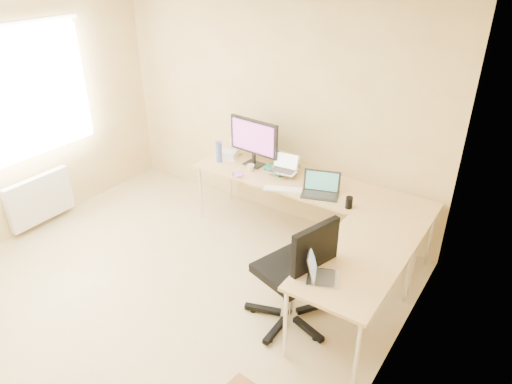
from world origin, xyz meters
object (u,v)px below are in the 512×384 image
Objects in this scene: laptop_center at (283,163)px; laptop_black at (321,185)px; keyboard at (283,189)px; desk_fan at (238,145)px; desk_main at (307,212)px; office_chair at (291,274)px; mug at (251,168)px; water_bottle at (219,152)px; desk_return at (352,295)px; monitor at (254,143)px; laptop_return at (324,268)px.

laptop_black is at bearing -23.29° from laptop_center.
desk_fan reaches higher than keyboard.
laptop_black reaches higher than keyboard.
office_chair is at bearing -68.00° from desk_main.
water_bottle is at bearing 179.53° from mug.
desk_return is 3.50× the size of laptop_black.
laptop_black is (0.54, -0.17, -0.03)m from laptop_center.
water_bottle reaches higher than mug.
desk_return is 2.02× the size of monitor.
water_bottle reaches higher than keyboard.
desk_main is 0.56m from laptop_black.
keyboard is (-1.12, 0.70, 0.37)m from desk_return.
keyboard is 4.64× the size of mug.
desk_main is 1.40m from desk_return.
desk_return is at bearing -36.10° from desk_fan.
water_bottle is (-0.82, -0.09, -0.03)m from laptop_center.
office_chair reaches higher than mug.
mug is at bearing -171.09° from desk_main.
water_bottle reaches higher than laptop_return.
office_chair is at bearing -47.60° from desk_fan.
desk_main is at bearing 40.77° from keyboard.
office_chair is at bearing -94.76° from laptop_black.
mug is at bearing -171.59° from laptop_center.
office_chair is (0.79, -1.18, -0.38)m from laptop_center.
office_chair is (-0.49, -0.19, 0.14)m from desk_return.
desk_main and desk_return have the same top height.
monitor is at bearing 126.06° from keyboard.
desk_fan is at bearing 28.41° from laptop_return.
desk_fan is (-1.07, 0.20, 0.48)m from desk_main.
keyboard is at bearing -11.19° from water_bottle.
office_chair is at bearing -34.12° from water_bottle.
desk_main is 0.80m from mug.
keyboard is 1.06m from desk_fan.
laptop_black reaches higher than mug.
mug is 0.08× the size of office_chair.
laptop_return is at bearing -80.72° from laptop_black.
desk_main is at bearing -16.28° from desk_fan.
desk_fan is (0.06, 0.30, -0.00)m from water_bottle.
monitor reaches higher than mug.
water_bottle is (-1.36, 0.08, 0.01)m from laptop_black.
desk_return is 1.16× the size of office_chair.
desk_fan is (-0.93, 0.50, 0.11)m from keyboard.
desk_return is at bearing 38.30° from office_chair.
water_bottle reaches higher than laptop_black.
mug is 1.99m from laptop_return.
desk_return is (0.98, -1.00, 0.00)m from desk_main.
office_chair is at bearing -41.32° from monitor.
mug is 0.45m from water_bottle.
laptop_return is (0.86, -1.37, 0.46)m from desk_main.
desk_main is 0.60m from laptop_center.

